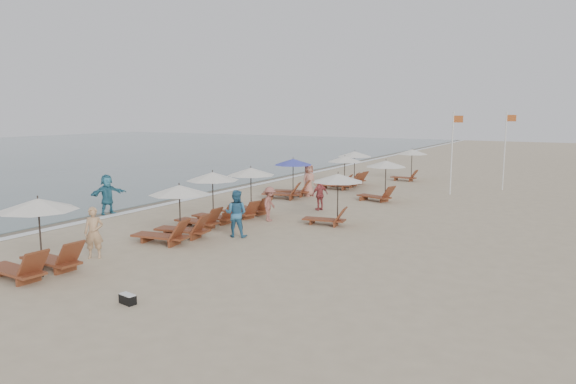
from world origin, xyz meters
The scene contains 22 objects.
ground centered at (0.00, 0.00, 0.00)m, with size 160.00×160.00×0.00m, color tan.
wet_sand_band centered at (-12.50, 10.00, 0.00)m, with size 3.20×140.00×0.01m, color #6B5E4C.
foam_line centered at (-11.20, 10.00, 0.01)m, with size 0.50×140.00×0.02m, color white.
lounger_station_0 centered at (-5.96, -4.53, 1.07)m, with size 2.79×2.29×2.36m.
lounger_station_1 centered at (-5.30, 0.87, 1.00)m, with size 2.78×2.33×2.16m.
lounger_station_2 centered at (-5.87, 3.67, 1.11)m, with size 2.66×2.25×2.33m.
lounger_station_3 centered at (-5.61, 6.26, 1.17)m, with size 2.56×2.27×2.30m.
lounger_station_4 centered at (-6.65, 12.01, 1.02)m, with size 2.73×2.56×2.23m.
lounger_station_5 centered at (-5.62, 16.87, 0.98)m, with size 2.74×2.33×2.07m.
lounger_station_6 centered at (-5.71, 18.85, 1.16)m, with size 2.63×2.32×2.24m.
inland_station_0 centered at (-1.33, 6.48, 1.44)m, with size 2.61×2.24×2.22m.
inland_station_1 centered at (-1.69, 13.47, 1.38)m, with size 2.71×2.24×2.22m.
inland_station_2 centered at (-3.00, 22.75, 1.47)m, with size 2.54×2.24×2.22m.
beachgoer_near centered at (-5.99, -2.31, 0.87)m, with size 0.63×0.41×1.73m, color tan.
beachgoer_mid_a centered at (-3.65, 2.58, 0.93)m, with size 0.90×0.70×1.85m, color teal.
beachgoer_mid_b centered at (-4.12, 5.83, 0.77)m, with size 1.00×0.57×1.55m, color #9B5A4F.
beachgoer_far_a centered at (-3.35, 9.35, 0.79)m, with size 0.92×0.38×1.58m, color #AA4446.
beachgoer_far_b centered at (-5.92, 13.06, 0.94)m, with size 0.92×0.60×1.87m, color tan.
waterline_walker centered at (-11.69, 3.39, 0.96)m, with size 1.78×0.57×1.91m, color teal.
duffel_bag centered at (-1.76, -4.93, 0.13)m, with size 0.50×0.31×0.26m.
flag_pole_near centered at (1.10, 17.79, 2.66)m, with size 0.60×0.08×4.83m.
flag_pole_far centered at (3.52, 21.23, 2.68)m, with size 0.60×0.08×4.86m.
Camera 1 is at (8.34, -14.38, 4.87)m, focal length 33.66 mm.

